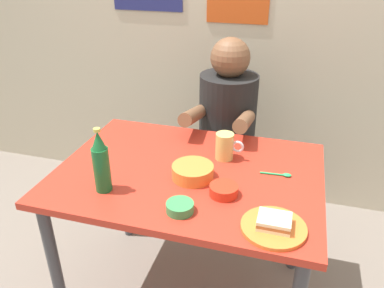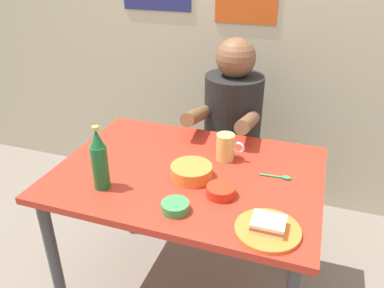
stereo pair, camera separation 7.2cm
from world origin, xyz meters
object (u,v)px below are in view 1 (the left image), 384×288
object	(u,v)px
beer_mug	(225,146)
plate_orange	(273,227)
beer_bottle	(101,163)
dining_table	(189,189)
person_seated	(227,111)
soup_bowl_orange	(193,171)
stool	(225,174)
sandwich	(274,221)

from	to	relation	value
beer_mug	plate_orange	bearing A→B (deg)	-59.08
beer_bottle	dining_table	bearing A→B (deg)	39.67
dining_table	person_seated	bearing A→B (deg)	86.24
dining_table	beer_bottle	distance (m)	0.41
plate_orange	beer_mug	bearing A→B (deg)	120.92
beer_mug	soup_bowl_orange	world-z (taller)	beer_mug
stool	beer_mug	bearing A→B (deg)	-80.23
dining_table	beer_mug	size ratio (longest dim) A/B	8.73
person_seated	beer_mug	distance (m)	0.48
beer_mug	beer_bottle	size ratio (longest dim) A/B	0.48
soup_bowl_orange	sandwich	bearing A→B (deg)	-33.84
beer_mug	soup_bowl_orange	bearing A→B (deg)	-115.76
sandwich	beer_bottle	size ratio (longest dim) A/B	0.42
dining_table	person_seated	xyz separation A→B (m)	(0.04, 0.62, 0.12)
sandwich	plate_orange	bearing A→B (deg)	0.00
beer_bottle	soup_bowl_orange	bearing A→B (deg)	30.29
person_seated	beer_bottle	xyz separation A→B (m)	(-0.32, -0.85, 0.09)
sandwich	dining_table	bearing A→B (deg)	143.38
person_seated	beer_bottle	world-z (taller)	person_seated
dining_table	plate_orange	xyz separation A→B (m)	(0.38, -0.28, 0.10)
person_seated	soup_bowl_orange	world-z (taller)	person_seated
sandwich	soup_bowl_orange	bearing A→B (deg)	146.16
plate_orange	dining_table	bearing A→B (deg)	143.38
beer_bottle	beer_mug	bearing A→B (deg)	42.92
sandwich	beer_mug	distance (m)	0.50
person_seated	soup_bowl_orange	distance (m)	0.67
plate_orange	beer_bottle	size ratio (longest dim) A/B	0.84
beer_bottle	soup_bowl_orange	xyz separation A→B (m)	(0.31, 0.18, -0.09)
beer_bottle	stool	bearing A→B (deg)	69.82
soup_bowl_orange	plate_orange	bearing A→B (deg)	-33.84
sandwich	person_seated	bearing A→B (deg)	110.60
stool	sandwich	xyz separation A→B (m)	(0.34, -0.91, 0.42)
beer_bottle	soup_bowl_orange	distance (m)	0.37
person_seated	sandwich	bearing A→B (deg)	-69.40
plate_orange	beer_mug	xyz separation A→B (m)	(-0.25, 0.43, 0.05)
person_seated	beer_mug	size ratio (longest dim) A/B	5.71
plate_orange	sandwich	size ratio (longest dim) A/B	2.00
plate_orange	beer_mug	size ratio (longest dim) A/B	1.75
plate_orange	soup_bowl_orange	size ratio (longest dim) A/B	1.29
stool	plate_orange	distance (m)	1.05
plate_orange	beer_mug	distance (m)	0.50
person_seated	sandwich	size ratio (longest dim) A/B	6.54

